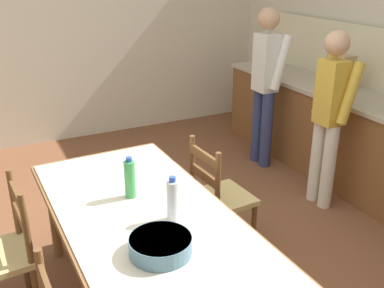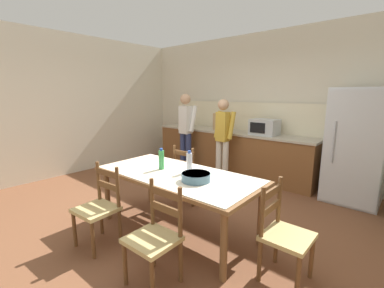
{
  "view_description": "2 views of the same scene",
  "coord_description": "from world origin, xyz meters",
  "px_view_note": "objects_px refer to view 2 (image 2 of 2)",
  "views": [
    {
      "loc": [
        2.28,
        -1.04,
        2.12
      ],
      "look_at": [
        -0.25,
        0.22,
        0.95
      ],
      "focal_mm": 42.0,
      "sensor_mm": 36.0,
      "label": 1
    },
    {
      "loc": [
        2.25,
        -2.39,
        1.69
      ],
      "look_at": [
        -0.03,
        0.23,
        1.01
      ],
      "focal_mm": 24.0,
      "sensor_mm": 36.0,
      "label": 2
    }
  ],
  "objects_px": {
    "microwave": "(264,127)",
    "paper_bag": "(219,122)",
    "refrigerator": "(356,146)",
    "person_at_counter": "(223,136)",
    "dining_table": "(176,179)",
    "chair_side_near_left": "(99,207)",
    "chair_head_end": "(284,234)",
    "chair_side_near_right": "(155,237)",
    "serving_bowl": "(196,177)",
    "chair_side_far_left": "(189,175)",
    "bottle_near_centre": "(161,160)",
    "person_at_sink": "(186,128)",
    "bottle_off_centre": "(189,162)"
  },
  "relations": [
    {
      "from": "microwave",
      "to": "paper_bag",
      "type": "bearing_deg",
      "value": -179.58
    },
    {
      "from": "refrigerator",
      "to": "person_at_counter",
      "type": "xyz_separation_m",
      "value": [
        -2.13,
        -0.5,
        0.0
      ]
    },
    {
      "from": "refrigerator",
      "to": "person_at_counter",
      "type": "relative_size",
      "value": 1.12
    },
    {
      "from": "paper_bag",
      "to": "dining_table",
      "type": "bearing_deg",
      "value": -65.82
    },
    {
      "from": "microwave",
      "to": "dining_table",
      "type": "relative_size",
      "value": 0.24
    },
    {
      "from": "chair_side_near_left",
      "to": "chair_head_end",
      "type": "height_order",
      "value": "same"
    },
    {
      "from": "dining_table",
      "to": "chair_side_near_right",
      "type": "relative_size",
      "value": 2.29
    },
    {
      "from": "serving_bowl",
      "to": "chair_side_near_left",
      "type": "relative_size",
      "value": 0.35
    },
    {
      "from": "paper_bag",
      "to": "chair_side_near_left",
      "type": "relative_size",
      "value": 0.4
    },
    {
      "from": "chair_head_end",
      "to": "chair_side_far_left",
      "type": "xyz_separation_m",
      "value": [
        -1.8,
        0.73,
        0.0
      ]
    },
    {
      "from": "bottle_near_centre",
      "to": "person_at_sink",
      "type": "bearing_deg",
      "value": 125.08
    },
    {
      "from": "refrigerator",
      "to": "person_at_sink",
      "type": "height_order",
      "value": "refrigerator"
    },
    {
      "from": "bottle_near_centre",
      "to": "serving_bowl",
      "type": "bearing_deg",
      "value": -5.45
    },
    {
      "from": "chair_side_near_right",
      "to": "person_at_counter",
      "type": "bearing_deg",
      "value": 111.27
    },
    {
      "from": "serving_bowl",
      "to": "chair_side_near_left",
      "type": "distance_m",
      "value": 1.14
    },
    {
      "from": "refrigerator",
      "to": "paper_bag",
      "type": "bearing_deg",
      "value": 179.75
    },
    {
      "from": "chair_side_near_right",
      "to": "chair_side_far_left",
      "type": "bearing_deg",
      "value": 120.63
    },
    {
      "from": "bottle_off_centre",
      "to": "chair_side_near_left",
      "type": "relative_size",
      "value": 0.3
    },
    {
      "from": "dining_table",
      "to": "chair_side_near_right",
      "type": "bearing_deg",
      "value": -57.77
    },
    {
      "from": "refrigerator",
      "to": "chair_side_far_left",
      "type": "relative_size",
      "value": 1.96
    },
    {
      "from": "bottle_off_centre",
      "to": "serving_bowl",
      "type": "relative_size",
      "value": 0.84
    },
    {
      "from": "refrigerator",
      "to": "person_at_sink",
      "type": "bearing_deg",
      "value": -171.25
    },
    {
      "from": "chair_head_end",
      "to": "person_at_counter",
      "type": "relative_size",
      "value": 0.57
    },
    {
      "from": "microwave",
      "to": "chair_side_far_left",
      "type": "bearing_deg",
      "value": -103.46
    },
    {
      "from": "refrigerator",
      "to": "paper_bag",
      "type": "distance_m",
      "value": 2.58
    },
    {
      "from": "bottle_near_centre",
      "to": "person_at_counter",
      "type": "bearing_deg",
      "value": 101.76
    },
    {
      "from": "chair_side_near_left",
      "to": "paper_bag",
      "type": "bearing_deg",
      "value": 97.21
    },
    {
      "from": "microwave",
      "to": "person_at_sink",
      "type": "bearing_deg",
      "value": -162.57
    },
    {
      "from": "refrigerator",
      "to": "bottle_off_centre",
      "type": "relative_size",
      "value": 6.6
    },
    {
      "from": "refrigerator",
      "to": "chair_side_near_right",
      "type": "relative_size",
      "value": 1.96
    },
    {
      "from": "person_at_counter",
      "to": "chair_side_far_left",
      "type": "bearing_deg",
      "value": -171.08
    },
    {
      "from": "chair_side_near_right",
      "to": "person_at_counter",
      "type": "relative_size",
      "value": 0.57
    },
    {
      "from": "chair_head_end",
      "to": "person_at_sink",
      "type": "relative_size",
      "value": 0.54
    },
    {
      "from": "refrigerator",
      "to": "bottle_off_centre",
      "type": "distance_m",
      "value": 2.71
    },
    {
      "from": "chair_side_near_left",
      "to": "chair_side_far_left",
      "type": "relative_size",
      "value": 1.0
    },
    {
      "from": "paper_bag",
      "to": "refrigerator",
      "type": "bearing_deg",
      "value": -0.25
    },
    {
      "from": "chair_side_near_right",
      "to": "person_at_sink",
      "type": "bearing_deg",
      "value": 126.3
    },
    {
      "from": "bottle_off_centre",
      "to": "bottle_near_centre",
      "type": "bearing_deg",
      "value": -160.5
    },
    {
      "from": "serving_bowl",
      "to": "chair_head_end",
      "type": "xyz_separation_m",
      "value": [
        0.96,
        0.09,
        -0.36
      ]
    },
    {
      "from": "microwave",
      "to": "bottle_near_centre",
      "type": "height_order",
      "value": "microwave"
    },
    {
      "from": "dining_table",
      "to": "chair_side_near_left",
      "type": "relative_size",
      "value": 2.29
    },
    {
      "from": "microwave",
      "to": "bottle_off_centre",
      "type": "bearing_deg",
      "value": -85.92
    },
    {
      "from": "person_at_counter",
      "to": "dining_table",
      "type": "bearing_deg",
      "value": -161.21
    },
    {
      "from": "microwave",
      "to": "chair_side_near_left",
      "type": "xyz_separation_m",
      "value": [
        -0.38,
        -3.26,
        -0.62
      ]
    },
    {
      "from": "microwave",
      "to": "paper_bag",
      "type": "distance_m",
      "value": 1.04
    },
    {
      "from": "refrigerator",
      "to": "chair_side_near_right",
      "type": "distance_m",
      "value": 3.4
    },
    {
      "from": "chair_side_near_left",
      "to": "person_at_counter",
      "type": "bearing_deg",
      "value": 90.26
    },
    {
      "from": "bottle_off_centre",
      "to": "chair_side_far_left",
      "type": "xyz_separation_m",
      "value": [
        -0.58,
        0.64,
        -0.43
      ]
    },
    {
      "from": "person_at_sink",
      "to": "person_at_counter",
      "type": "height_order",
      "value": "person_at_sink"
    },
    {
      "from": "chair_head_end",
      "to": "paper_bag",
      "type": "bearing_deg",
      "value": 45.12
    }
  ]
}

